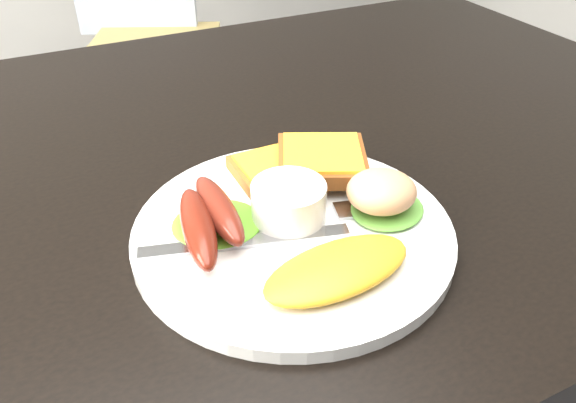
% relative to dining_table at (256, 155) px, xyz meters
% --- Properties ---
extents(dining_table, '(1.20, 0.80, 0.04)m').
position_rel_dining_table_xyz_m(dining_table, '(0.00, 0.00, 0.00)').
color(dining_table, black).
rests_on(dining_table, ground).
extents(dining_chair, '(0.51, 0.51, 0.05)m').
position_rel_dining_table_xyz_m(dining_chair, '(0.15, 1.17, -0.28)').
color(dining_chair, tan).
rests_on(dining_chair, ground).
extents(person, '(0.58, 0.42, 1.48)m').
position_rel_dining_table_xyz_m(person, '(0.29, 0.49, 0.01)').
color(person, navy).
rests_on(person, ground).
extents(plate, '(0.28, 0.28, 0.01)m').
position_rel_dining_table_xyz_m(plate, '(-0.04, -0.18, 0.03)').
color(plate, white).
rests_on(plate, dining_table).
extents(lettuce_left, '(0.10, 0.09, 0.01)m').
position_rel_dining_table_xyz_m(lettuce_left, '(-0.10, -0.15, 0.04)').
color(lettuce_left, '#52A123').
rests_on(lettuce_left, plate).
extents(lettuce_right, '(0.09, 0.09, 0.01)m').
position_rel_dining_table_xyz_m(lettuce_right, '(0.05, -0.20, 0.04)').
color(lettuce_right, '#418F31').
rests_on(lettuce_right, plate).
extents(omelette, '(0.13, 0.07, 0.02)m').
position_rel_dining_table_xyz_m(omelette, '(-0.04, -0.25, 0.04)').
color(omelette, orange).
rests_on(omelette, plate).
extents(sausage_a, '(0.05, 0.11, 0.03)m').
position_rel_dining_table_xyz_m(sausage_a, '(-0.12, -0.17, 0.05)').
color(sausage_a, maroon).
rests_on(sausage_a, lettuce_left).
extents(sausage_b, '(0.03, 0.11, 0.03)m').
position_rel_dining_table_xyz_m(sausage_b, '(-0.10, -0.15, 0.05)').
color(sausage_b, maroon).
rests_on(sausage_b, lettuce_left).
extents(ramekin, '(0.09, 0.09, 0.04)m').
position_rel_dining_table_xyz_m(ramekin, '(-0.04, -0.17, 0.05)').
color(ramekin, white).
rests_on(ramekin, plate).
extents(toast_a, '(0.08, 0.08, 0.01)m').
position_rel_dining_table_xyz_m(toast_a, '(-0.02, -0.10, 0.04)').
color(toast_a, '#955417').
rests_on(toast_a, plate).
extents(toast_b, '(0.11, 0.11, 0.01)m').
position_rel_dining_table_xyz_m(toast_b, '(0.02, -0.12, 0.05)').
color(toast_b, brown).
rests_on(toast_b, toast_a).
extents(potato_salad, '(0.07, 0.07, 0.03)m').
position_rel_dining_table_xyz_m(potato_salad, '(0.04, -0.19, 0.06)').
color(potato_salad, beige).
rests_on(potato_salad, lettuce_right).
extents(fork, '(0.18, 0.06, 0.00)m').
position_rel_dining_table_xyz_m(fork, '(-0.09, -0.18, 0.03)').
color(fork, '#ADAFB7').
rests_on(fork, plate).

